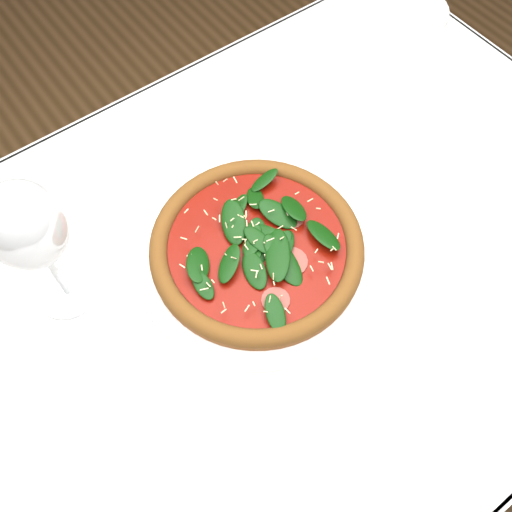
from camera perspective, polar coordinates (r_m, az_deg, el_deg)
ground at (r=1.49m, az=0.51°, el=-15.14°), size 6.00×6.00×0.00m
dining_table at (r=0.88m, az=0.83°, el=-4.58°), size 1.21×0.81×0.75m
plate at (r=0.80m, az=0.07°, el=0.38°), size 0.34×0.34×0.01m
pizza at (r=0.78m, az=0.07°, el=1.10°), size 0.39×0.39×0.04m
wine_glass at (r=0.68m, az=-21.91°, el=2.54°), size 0.09×0.09×0.23m
saucer_far at (r=1.18m, az=15.08°, el=22.67°), size 0.14×0.14×0.01m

